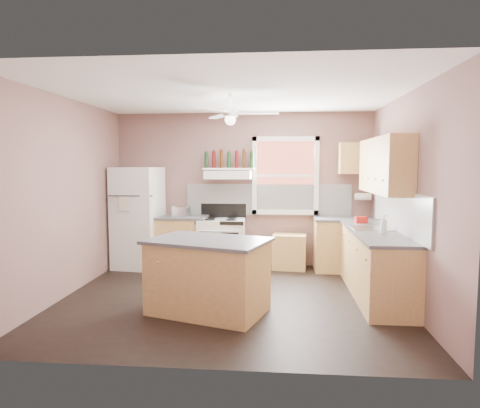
# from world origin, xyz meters

# --- Properties ---
(floor) EXTENTS (4.50, 4.50, 0.00)m
(floor) POSITION_xyz_m (0.00, 0.00, 0.00)
(floor) COLOR black
(floor) RESTS_ON ground
(ceiling) EXTENTS (4.50, 4.50, 0.00)m
(ceiling) POSITION_xyz_m (0.00, 0.00, 2.70)
(ceiling) COLOR white
(ceiling) RESTS_ON ground
(wall_back) EXTENTS (4.50, 0.05, 2.70)m
(wall_back) POSITION_xyz_m (0.00, 2.02, 1.35)
(wall_back) COLOR #785650
(wall_back) RESTS_ON ground
(wall_right) EXTENTS (0.05, 4.00, 2.70)m
(wall_right) POSITION_xyz_m (2.27, 0.00, 1.35)
(wall_right) COLOR #785650
(wall_right) RESTS_ON ground
(wall_left) EXTENTS (0.05, 4.00, 2.70)m
(wall_left) POSITION_xyz_m (-2.27, 0.00, 1.35)
(wall_left) COLOR #785650
(wall_left) RESTS_ON ground
(backsplash_back) EXTENTS (2.90, 0.03, 0.55)m
(backsplash_back) POSITION_xyz_m (0.45, 1.99, 1.18)
(backsplash_back) COLOR white
(backsplash_back) RESTS_ON wall_back
(backsplash_right) EXTENTS (0.03, 2.60, 0.55)m
(backsplash_right) POSITION_xyz_m (2.23, 0.30, 1.18)
(backsplash_right) COLOR white
(backsplash_right) RESTS_ON wall_right
(window_view) EXTENTS (1.00, 0.02, 1.20)m
(window_view) POSITION_xyz_m (0.75, 1.98, 1.60)
(window_view) COLOR brown
(window_view) RESTS_ON wall_back
(window_frame) EXTENTS (1.16, 0.07, 1.36)m
(window_frame) POSITION_xyz_m (0.75, 1.96, 1.60)
(window_frame) COLOR white
(window_frame) RESTS_ON wall_back
(refrigerator) EXTENTS (0.82, 0.80, 1.75)m
(refrigerator) POSITION_xyz_m (-1.80, 1.64, 0.87)
(refrigerator) COLOR white
(refrigerator) RESTS_ON floor
(base_cabinet_left) EXTENTS (0.90, 0.60, 0.86)m
(base_cabinet_left) POSITION_xyz_m (-1.06, 1.70, 0.43)
(base_cabinet_left) COLOR #AD7F48
(base_cabinet_left) RESTS_ON floor
(counter_left) EXTENTS (0.92, 0.62, 0.04)m
(counter_left) POSITION_xyz_m (-1.06, 1.70, 0.88)
(counter_left) COLOR #444447
(counter_left) RESTS_ON base_cabinet_left
(toaster) EXTENTS (0.32, 0.24, 0.18)m
(toaster) POSITION_xyz_m (-1.03, 1.62, 0.99)
(toaster) COLOR silver
(toaster) RESTS_ON counter_left
(stove) EXTENTS (0.85, 0.70, 0.86)m
(stove) POSITION_xyz_m (-0.34, 1.69, 0.43)
(stove) COLOR white
(stove) RESTS_ON floor
(range_hood) EXTENTS (0.78, 0.50, 0.14)m
(range_hood) POSITION_xyz_m (-0.23, 1.75, 1.62)
(range_hood) COLOR white
(range_hood) RESTS_ON wall_back
(bottle_shelf) EXTENTS (0.90, 0.26, 0.03)m
(bottle_shelf) POSITION_xyz_m (-0.23, 1.87, 1.72)
(bottle_shelf) COLOR white
(bottle_shelf) RESTS_ON range_hood
(cart) EXTENTS (0.60, 0.44, 0.56)m
(cart) POSITION_xyz_m (0.83, 1.72, 0.28)
(cart) COLOR #AD7F48
(cart) RESTS_ON floor
(base_cabinet_corner) EXTENTS (1.00, 0.60, 0.86)m
(base_cabinet_corner) POSITION_xyz_m (1.75, 1.70, 0.43)
(base_cabinet_corner) COLOR #AD7F48
(base_cabinet_corner) RESTS_ON floor
(base_cabinet_right) EXTENTS (0.60, 2.20, 0.86)m
(base_cabinet_right) POSITION_xyz_m (1.95, 0.30, 0.43)
(base_cabinet_right) COLOR #AD7F48
(base_cabinet_right) RESTS_ON floor
(counter_corner) EXTENTS (1.02, 0.62, 0.04)m
(counter_corner) POSITION_xyz_m (1.75, 1.70, 0.88)
(counter_corner) COLOR #444447
(counter_corner) RESTS_ON base_cabinet_corner
(counter_right) EXTENTS (0.62, 2.22, 0.04)m
(counter_right) POSITION_xyz_m (1.94, 0.30, 0.88)
(counter_right) COLOR #444447
(counter_right) RESTS_ON base_cabinet_right
(sink) EXTENTS (0.55, 0.45, 0.03)m
(sink) POSITION_xyz_m (1.94, 0.50, 0.90)
(sink) COLOR silver
(sink) RESTS_ON counter_right
(faucet) EXTENTS (0.03, 0.03, 0.14)m
(faucet) POSITION_xyz_m (2.10, 0.50, 0.97)
(faucet) COLOR silver
(faucet) RESTS_ON sink
(upper_cabinet_right) EXTENTS (0.33, 1.80, 0.76)m
(upper_cabinet_right) POSITION_xyz_m (2.08, 0.50, 1.78)
(upper_cabinet_right) COLOR #AD7F48
(upper_cabinet_right) RESTS_ON wall_right
(upper_cabinet_corner) EXTENTS (0.60, 0.33, 0.52)m
(upper_cabinet_corner) POSITION_xyz_m (1.95, 1.83, 1.90)
(upper_cabinet_corner) COLOR #AD7F48
(upper_cabinet_corner) RESTS_ON wall_back
(paper_towel) EXTENTS (0.26, 0.12, 0.12)m
(paper_towel) POSITION_xyz_m (2.07, 1.86, 1.25)
(paper_towel) COLOR white
(paper_towel) RESTS_ON wall_back
(island) EXTENTS (1.51, 1.20, 0.86)m
(island) POSITION_xyz_m (-0.21, -0.54, 0.43)
(island) COLOR #AD7F48
(island) RESTS_ON floor
(island_top) EXTENTS (1.61, 1.30, 0.04)m
(island_top) POSITION_xyz_m (-0.21, -0.54, 0.88)
(island_top) COLOR #444447
(island_top) RESTS_ON island
(ceiling_fan_hub) EXTENTS (0.20, 0.20, 0.08)m
(ceiling_fan_hub) POSITION_xyz_m (0.00, 0.00, 2.45)
(ceiling_fan_hub) COLOR white
(ceiling_fan_hub) RESTS_ON ceiling
(soap_bottle) EXTENTS (0.11, 0.11, 0.24)m
(soap_bottle) POSITION_xyz_m (1.99, 0.06, 1.02)
(soap_bottle) COLOR silver
(soap_bottle) RESTS_ON counter_right
(red_caddy) EXTENTS (0.19, 0.13, 0.10)m
(red_caddy) POSITION_xyz_m (1.90, 1.09, 0.95)
(red_caddy) COLOR #AE170E
(red_caddy) RESTS_ON counter_right
(wine_bottles) EXTENTS (0.86, 0.06, 0.31)m
(wine_bottles) POSITION_xyz_m (-0.23, 1.87, 1.88)
(wine_bottles) COLOR #143819
(wine_bottles) RESTS_ON bottle_shelf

